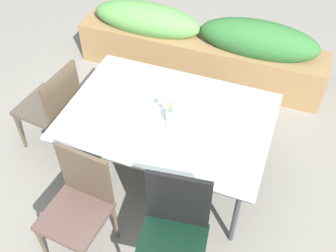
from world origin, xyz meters
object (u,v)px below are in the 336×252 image
Objects in this scene: chair_near_right at (174,231)px; planter_box at (201,46)px; dining_table at (168,119)px; chair_end_left at (53,104)px; flower_vase at (171,114)px; chair_near_left at (79,202)px.

chair_near_right is 0.35× the size of planter_box.
chair_near_right reaches higher than planter_box.
chair_end_left is (-1.09, -0.01, -0.18)m from dining_table.
chair_end_left is at bearing 177.09° from flower_vase.
dining_table is 1.67× the size of chair_near_right.
planter_box is at bearing -84.76° from chair_near_right.
chair_end_left is at bearing -179.55° from dining_table.
chair_near_left reaches higher than dining_table.
chair_near_right is 0.71m from chair_near_left.
flower_vase is 0.09× the size of planter_box.
chair_near_left is (-0.35, -0.84, -0.17)m from dining_table.
flower_vase is at bearing -82.00° from planter_box.
chair_near_left is 3.52× the size of flower_vase.
planter_box is at bearing -25.21° from chair_end_left.
chair_near_right reaches higher than dining_table.
flower_vase is at bearing -75.87° from chair_near_right.
chair_near_left is 1.04× the size of chair_end_left.
chair_near_left is at bearing -94.54° from planter_box.
dining_table is 1.10m from chair_end_left.
chair_near_right reaches higher than chair_near_left.
chair_near_left is at bearing -117.58° from flower_vase.
planter_box is (-0.17, 1.49, -0.31)m from dining_table.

